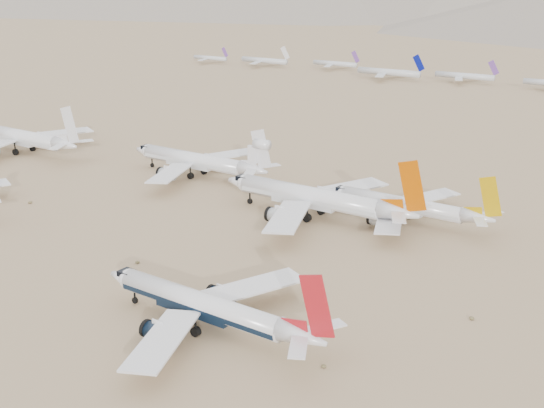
# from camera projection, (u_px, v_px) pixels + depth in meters

# --- Properties ---
(ground) EXTENTS (7000.00, 7000.00, 0.00)m
(ground) POSITION_uv_depth(u_px,v_px,m) (200.00, 329.00, 120.38)
(ground) COLOR #9C7A5B
(ground) RESTS_ON ground
(main_airliner) EXTENTS (46.69, 45.60, 16.48)m
(main_airliner) POSITION_uv_depth(u_px,v_px,m) (209.00, 307.00, 118.37)
(main_airliner) COLOR white
(main_airliner) RESTS_ON ground
(row2_gold_tail) EXTENTS (43.83, 42.87, 15.61)m
(row2_gold_tail) POSITION_uv_depth(u_px,v_px,m) (407.00, 206.00, 172.05)
(row2_gold_tail) COLOR white
(row2_gold_tail) RESTS_ON ground
(row2_orange_tail) EXTENTS (54.80, 53.61, 19.55)m
(row2_orange_tail) POSITION_uv_depth(u_px,v_px,m) (317.00, 198.00, 174.26)
(row2_orange_tail) COLOR white
(row2_orange_tail) RESTS_ON ground
(row2_white_trijet) EXTENTS (51.48, 50.31, 18.24)m
(row2_white_trijet) POSITION_uv_depth(u_px,v_px,m) (200.00, 161.00, 211.37)
(row2_white_trijet) COLOR white
(row2_white_trijet) RESTS_ON ground
(row2_white_twin) EXTENTS (55.06, 53.87, 19.67)m
(row2_white_twin) POSITION_uv_depth(u_px,v_px,m) (24.00, 138.00, 240.75)
(row2_white_twin) COLOR white
(row2_white_twin) RESTS_ON ground
(desert_scrub) EXTENTS (233.60, 121.67, 0.63)m
(desert_scrub) POSITION_uv_depth(u_px,v_px,m) (22.00, 345.00, 114.57)
(desert_scrub) COLOR brown
(desert_scrub) RESTS_ON ground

